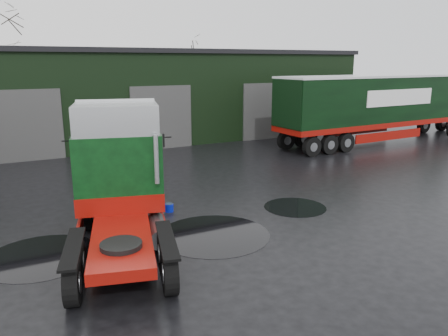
{
  "coord_description": "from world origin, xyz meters",
  "views": [
    {
      "loc": [
        -7.28,
        -12.53,
        5.47
      ],
      "look_at": [
        -0.16,
        1.18,
        1.7
      ],
      "focal_mm": 35.0,
      "sensor_mm": 36.0,
      "label": 1
    }
  ],
  "objects_px": {
    "warehouse": "(134,93)",
    "hero_tractor": "(119,185)",
    "tree_back_b": "(183,79)",
    "lorry_right": "(367,110)",
    "tree_back_a": "(9,70)",
    "wash_bucket": "(169,208)"
  },
  "relations": [
    {
      "from": "wash_bucket",
      "to": "tree_back_b",
      "type": "distance_m",
      "value": 30.49
    },
    {
      "from": "lorry_right",
      "to": "tree_back_a",
      "type": "relative_size",
      "value": 1.86
    },
    {
      "from": "warehouse",
      "to": "lorry_right",
      "type": "xyz_separation_m",
      "value": [
        12.71,
        -11.0,
        -0.83
      ]
    },
    {
      "from": "tree_back_b",
      "to": "lorry_right",
      "type": "bearing_deg",
      "value": -77.36
    },
    {
      "from": "lorry_right",
      "to": "wash_bucket",
      "type": "height_order",
      "value": "lorry_right"
    },
    {
      "from": "lorry_right",
      "to": "tree_back_b",
      "type": "xyz_separation_m",
      "value": [
        -4.71,
        21.0,
        1.43
      ]
    },
    {
      "from": "warehouse",
      "to": "hero_tractor",
      "type": "xyz_separation_m",
      "value": [
        -6.5,
        -20.84,
        -1.01
      ]
    },
    {
      "from": "warehouse",
      "to": "tree_back_b",
      "type": "distance_m",
      "value": 12.82
    },
    {
      "from": "warehouse",
      "to": "tree_back_a",
      "type": "distance_m",
      "value": 12.9
    },
    {
      "from": "tree_back_b",
      "to": "hero_tractor",
      "type": "bearing_deg",
      "value": -115.18
    },
    {
      "from": "warehouse",
      "to": "tree_back_b",
      "type": "relative_size",
      "value": 4.32
    },
    {
      "from": "warehouse",
      "to": "wash_bucket",
      "type": "height_order",
      "value": "warehouse"
    },
    {
      "from": "warehouse",
      "to": "wash_bucket",
      "type": "bearing_deg",
      "value": -102.51
    },
    {
      "from": "hero_tractor",
      "to": "lorry_right",
      "type": "bearing_deg",
      "value": 41.6
    },
    {
      "from": "wash_bucket",
      "to": "tree_back_b",
      "type": "xyz_separation_m",
      "value": [
        11.95,
        27.81,
        3.6
      ]
    },
    {
      "from": "lorry_right",
      "to": "tree_back_a",
      "type": "distance_m",
      "value": 29.59
    },
    {
      "from": "hero_tractor",
      "to": "tree_back_a",
      "type": "xyz_separation_m",
      "value": [
        -1.5,
        30.84,
        2.61
      ]
    },
    {
      "from": "hero_tractor",
      "to": "tree_back_a",
      "type": "relative_size",
      "value": 0.73
    },
    {
      "from": "hero_tractor",
      "to": "tree_back_b",
      "type": "relative_size",
      "value": 0.92
    },
    {
      "from": "lorry_right",
      "to": "wash_bucket",
      "type": "relative_size",
      "value": 55.03
    },
    {
      "from": "hero_tractor",
      "to": "wash_bucket",
      "type": "distance_m",
      "value": 4.43
    },
    {
      "from": "warehouse",
      "to": "hero_tractor",
      "type": "height_order",
      "value": "warehouse"
    }
  ]
}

